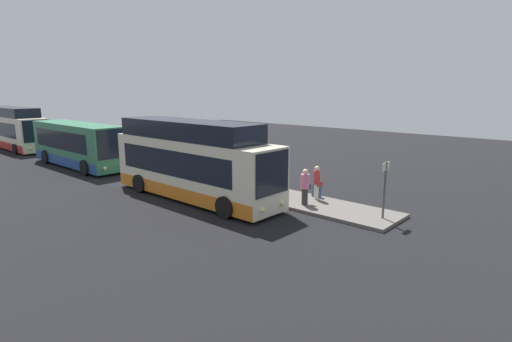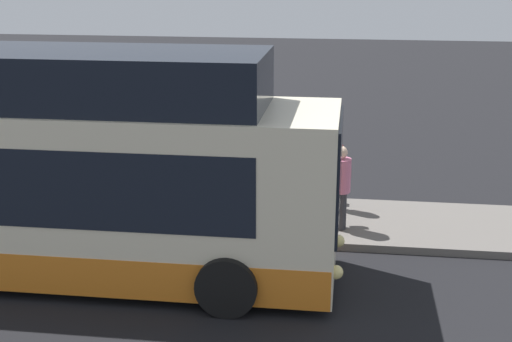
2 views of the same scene
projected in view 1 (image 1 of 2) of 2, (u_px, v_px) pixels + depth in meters
ground at (195, 198)px, 21.71m from camera, size 80.00×80.00×0.00m
platform at (235, 186)px, 23.89m from camera, size 20.00×2.83×0.16m
bus_lead at (193, 164)px, 21.30m from camera, size 11.01×2.81×4.18m
bus_second at (78, 145)px, 30.26m from camera, size 10.55×2.75×3.28m
bus_third at (13, 130)px, 39.58m from camera, size 12.16×2.72×4.08m
passenger_boarding at (254, 170)px, 23.49m from camera, size 0.62×0.48×1.77m
passenger_waiting at (317, 181)px, 20.65m from camera, size 0.57×0.44×1.76m
passenger_with_bags at (305, 186)px, 19.69m from camera, size 0.49×0.65×1.81m
suitcase at (317, 191)px, 21.27m from camera, size 0.48×0.21×0.91m
sign_post at (385, 184)px, 17.48m from camera, size 0.10×0.66×2.58m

